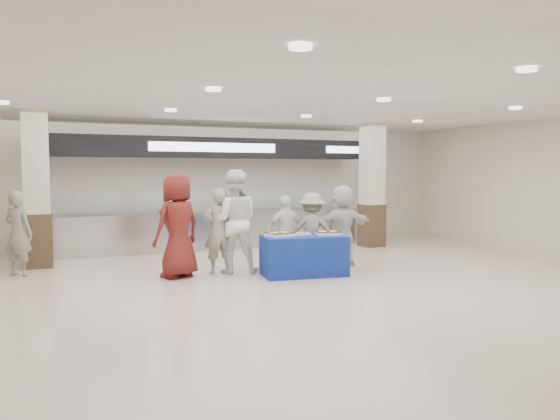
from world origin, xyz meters
name	(u,v)px	position (x,y,z in m)	size (l,w,h in m)	color
ground	(304,291)	(0.00, 0.00, 0.00)	(14.00, 14.00, 0.00)	beige
serving_line	(211,203)	(0.00, 5.40, 1.16)	(8.70, 0.85, 2.80)	#B4B6BB
column_left	(37,193)	(-4.00, 4.20, 1.53)	(0.55, 0.55, 3.20)	#3B291B
column_right	(372,188)	(4.00, 4.20, 1.53)	(0.55, 0.55, 3.20)	#3B291B
display_table	(304,256)	(0.60, 1.25, 0.38)	(1.55, 0.78, 0.75)	navy
sheet_cake_left	(280,234)	(0.15, 1.34, 0.80)	(0.54, 0.46, 0.10)	white
sheet_cake_right	(328,233)	(1.09, 1.21, 0.80)	(0.48, 0.41, 0.09)	white
cupcake_tray	(303,234)	(0.59, 1.26, 0.78)	(0.39, 0.33, 0.06)	silver
civilian_maroon	(178,226)	(-1.62, 1.99, 0.96)	(0.94, 0.61, 1.92)	maroon
soldier_a	(219,231)	(-0.81, 2.07, 0.82)	(0.60, 0.39, 1.64)	gray
chef_tall	(234,221)	(-0.50, 2.07, 1.00)	(0.97, 0.76, 1.99)	white
chef_short	(286,233)	(0.55, 1.96, 0.74)	(0.87, 0.36, 1.48)	white
soldier_b	(312,231)	(1.09, 1.89, 0.76)	(0.98, 0.57, 1.52)	gray
civilian_white	(342,225)	(1.79, 1.89, 0.84)	(1.57, 0.50, 1.69)	silver
soldier_bg	(18,233)	(-4.32, 3.33, 0.80)	(0.58, 0.38, 1.60)	gray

